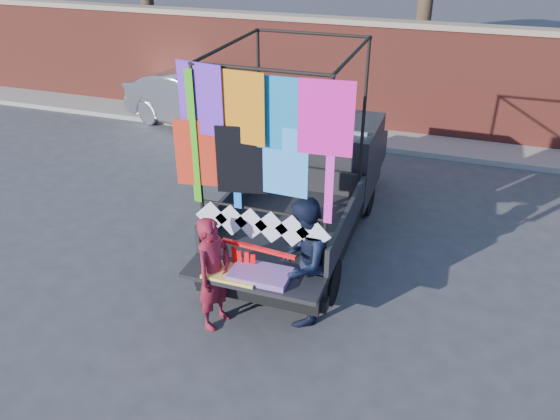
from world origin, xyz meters
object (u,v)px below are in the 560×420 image
(sedan, at_px, (201,101))
(man, at_px, (303,263))
(woman, at_px, (214,273))
(pickup_truck, at_px, (316,178))

(sedan, height_order, man, man)
(sedan, height_order, woman, woman)
(sedan, distance_m, woman, 7.43)
(pickup_truck, height_order, man, pickup_truck)
(pickup_truck, distance_m, sedan, 5.34)
(pickup_truck, bearing_deg, woman, -99.47)
(sedan, xyz_separation_m, man, (4.43, -6.15, 0.20))
(sedan, distance_m, man, 7.58)
(sedan, xyz_separation_m, woman, (3.41, -6.60, 0.10))
(pickup_truck, bearing_deg, man, -78.10)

